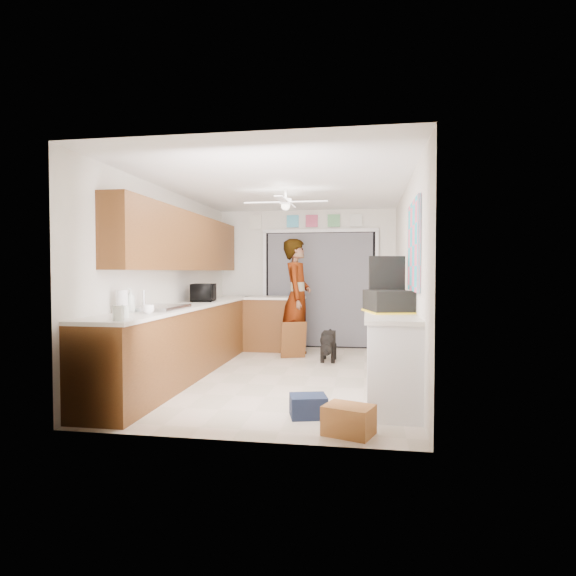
{
  "coord_description": "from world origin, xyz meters",
  "views": [
    {
      "loc": [
        1.09,
        -6.26,
        1.39
      ],
      "look_at": [
        0.0,
        0.4,
        1.15
      ],
      "focal_mm": 30.0,
      "sensor_mm": 36.0,
      "label": 1
    }
  ],
  "objects_px": {
    "cup": "(148,309)",
    "dog": "(329,345)",
    "microwave": "(204,293)",
    "navy_crate": "(308,406)",
    "suitcase": "(388,301)",
    "man": "(297,297)",
    "paper_towel_roll": "(122,302)",
    "cardboard_box": "(349,420)",
    "soap_bottle": "(130,300)"
  },
  "relations": [
    {
      "from": "cardboard_box",
      "to": "dog",
      "type": "bearing_deg",
      "value": 97.37
    },
    {
      "from": "navy_crate",
      "to": "man",
      "type": "xyz_separation_m",
      "value": [
        -0.59,
        3.31,
        0.86
      ]
    },
    {
      "from": "cardboard_box",
      "to": "man",
      "type": "height_order",
      "value": "man"
    },
    {
      "from": "soap_bottle",
      "to": "cup",
      "type": "height_order",
      "value": "soap_bottle"
    },
    {
      "from": "paper_towel_roll",
      "to": "cardboard_box",
      "type": "xyz_separation_m",
      "value": [
        2.4,
        -0.64,
        -0.94
      ]
    },
    {
      "from": "cup",
      "to": "navy_crate",
      "type": "relative_size",
      "value": 0.37
    },
    {
      "from": "cardboard_box",
      "to": "dog",
      "type": "xyz_separation_m",
      "value": [
        -0.43,
        3.31,
        0.13
      ]
    },
    {
      "from": "microwave",
      "to": "navy_crate",
      "type": "xyz_separation_m",
      "value": [
        1.83,
        -2.29,
        -0.97
      ]
    },
    {
      "from": "soap_bottle",
      "to": "cup",
      "type": "relative_size",
      "value": 2.12
    },
    {
      "from": "soap_bottle",
      "to": "man",
      "type": "height_order",
      "value": "man"
    },
    {
      "from": "suitcase",
      "to": "dog",
      "type": "height_order",
      "value": "suitcase"
    },
    {
      "from": "soap_bottle",
      "to": "dog",
      "type": "bearing_deg",
      "value": 52.64
    },
    {
      "from": "microwave",
      "to": "cup",
      "type": "height_order",
      "value": "microwave"
    },
    {
      "from": "navy_crate",
      "to": "suitcase",
      "type": "bearing_deg",
      "value": 46.61
    },
    {
      "from": "cup",
      "to": "paper_towel_roll",
      "type": "height_order",
      "value": "paper_towel_roll"
    },
    {
      "from": "paper_towel_roll",
      "to": "man",
      "type": "distance_m",
      "value": 3.42
    },
    {
      "from": "paper_towel_roll",
      "to": "soap_bottle",
      "type": "bearing_deg",
      "value": 78.93
    },
    {
      "from": "dog",
      "to": "navy_crate",
      "type": "bearing_deg",
      "value": -88.72
    },
    {
      "from": "paper_towel_roll",
      "to": "cardboard_box",
      "type": "relative_size",
      "value": 0.62
    },
    {
      "from": "cardboard_box",
      "to": "man",
      "type": "relative_size",
      "value": 0.21
    },
    {
      "from": "suitcase",
      "to": "man",
      "type": "height_order",
      "value": "man"
    },
    {
      "from": "cup",
      "to": "cardboard_box",
      "type": "xyz_separation_m",
      "value": [
        2.1,
        -0.63,
        -0.86
      ]
    },
    {
      "from": "navy_crate",
      "to": "man",
      "type": "distance_m",
      "value": 3.47
    },
    {
      "from": "navy_crate",
      "to": "microwave",
      "type": "bearing_deg",
      "value": 128.7
    },
    {
      "from": "navy_crate",
      "to": "dog",
      "type": "relative_size",
      "value": 0.53
    },
    {
      "from": "cup",
      "to": "suitcase",
      "type": "relative_size",
      "value": 0.22
    },
    {
      "from": "cup",
      "to": "man",
      "type": "height_order",
      "value": "man"
    },
    {
      "from": "microwave",
      "to": "man",
      "type": "height_order",
      "value": "man"
    },
    {
      "from": "navy_crate",
      "to": "man",
      "type": "height_order",
      "value": "man"
    },
    {
      "from": "cardboard_box",
      "to": "navy_crate",
      "type": "bearing_deg",
      "value": 132.35
    },
    {
      "from": "soap_bottle",
      "to": "man",
      "type": "distance_m",
      "value": 3.29
    },
    {
      "from": "cup",
      "to": "man",
      "type": "distance_m",
      "value": 3.32
    },
    {
      "from": "navy_crate",
      "to": "man",
      "type": "bearing_deg",
      "value": 100.02
    },
    {
      "from": "cup",
      "to": "dog",
      "type": "bearing_deg",
      "value": 58.09
    },
    {
      "from": "suitcase",
      "to": "cardboard_box",
      "type": "xyz_separation_m",
      "value": [
        -0.37,
        -1.25,
        -0.93
      ]
    },
    {
      "from": "soap_bottle",
      "to": "suitcase",
      "type": "height_order",
      "value": "soap_bottle"
    },
    {
      "from": "soap_bottle",
      "to": "cardboard_box",
      "type": "relative_size",
      "value": 0.66
    },
    {
      "from": "navy_crate",
      "to": "dog",
      "type": "height_order",
      "value": "dog"
    },
    {
      "from": "microwave",
      "to": "soap_bottle",
      "type": "xyz_separation_m",
      "value": [
        -0.14,
        -1.95,
        0.0
      ]
    },
    {
      "from": "cup",
      "to": "paper_towel_roll",
      "type": "xyz_separation_m",
      "value": [
        -0.3,
        0.01,
        0.08
      ]
    },
    {
      "from": "microwave",
      "to": "cup",
      "type": "bearing_deg",
      "value": 173.08
    },
    {
      "from": "cardboard_box",
      "to": "soap_bottle",
      "type": "bearing_deg",
      "value": 161.99
    },
    {
      "from": "microwave",
      "to": "navy_crate",
      "type": "relative_size",
      "value": 1.39
    },
    {
      "from": "microwave",
      "to": "dog",
      "type": "xyz_separation_m",
      "value": [
        1.8,
        0.59,
        -0.82
      ]
    },
    {
      "from": "suitcase",
      "to": "paper_towel_roll",
      "type": "bearing_deg",
      "value": 177.29
    },
    {
      "from": "dog",
      "to": "suitcase",
      "type": "bearing_deg",
      "value": -68.06
    },
    {
      "from": "microwave",
      "to": "soap_bottle",
      "type": "relative_size",
      "value": 1.78
    },
    {
      "from": "cardboard_box",
      "to": "dog",
      "type": "relative_size",
      "value": 0.62
    },
    {
      "from": "soap_bottle",
      "to": "navy_crate",
      "type": "relative_size",
      "value": 0.78
    },
    {
      "from": "paper_towel_roll",
      "to": "dog",
      "type": "relative_size",
      "value": 0.39
    }
  ]
}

